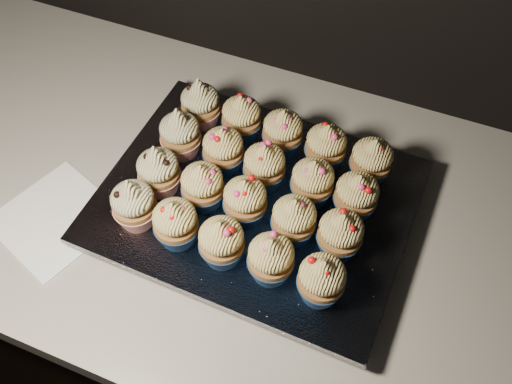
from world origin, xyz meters
TOP-DOWN VIEW (x-y plane):
  - cabinet at (0.00, 1.70)m, footprint 2.40×0.60m
  - worktop at (0.00, 1.70)m, footprint 2.44×0.64m
  - napkin at (-0.13, 1.56)m, footprint 0.20×0.20m
  - baking_tray at (0.14, 1.69)m, footprint 0.42×0.33m
  - foil_lining at (0.14, 1.69)m, footprint 0.46×0.36m
  - cupcake_0 at (-0.00, 1.59)m, footprint 0.06×0.06m
  - cupcake_1 at (0.06, 1.58)m, footprint 0.06×0.06m
  - cupcake_2 at (0.13, 1.58)m, footprint 0.06×0.06m
  - cupcake_3 at (0.20, 1.58)m, footprint 0.06×0.06m
  - cupcake_4 at (0.27, 1.58)m, footprint 0.06×0.06m
  - cupcake_5 at (0.00, 1.65)m, footprint 0.06×0.06m
  - cupcake_6 at (0.07, 1.65)m, footprint 0.06×0.06m
  - cupcake_7 at (0.14, 1.65)m, footprint 0.06×0.06m
  - cupcake_8 at (0.21, 1.65)m, footprint 0.06×0.06m
  - cupcake_9 at (0.28, 1.65)m, footprint 0.06×0.06m
  - cupcake_10 at (-0.00, 1.73)m, footprint 0.06×0.06m
  - cupcake_11 at (0.07, 1.73)m, footprint 0.06×0.06m
  - cupcake_12 at (0.14, 1.72)m, footprint 0.06×0.06m
  - cupcake_13 at (0.21, 1.72)m, footprint 0.06×0.06m
  - cupcake_14 at (0.28, 1.72)m, footprint 0.06×0.06m
  - cupcake_15 at (-0.00, 1.80)m, footprint 0.06×0.06m
  - cupcake_16 at (0.07, 1.80)m, footprint 0.06×0.06m
  - cupcake_17 at (0.14, 1.79)m, footprint 0.06×0.06m
  - cupcake_18 at (0.21, 1.79)m, footprint 0.06×0.06m
  - cupcake_19 at (0.28, 1.79)m, footprint 0.06×0.06m

SIDE VIEW (x-z plane):
  - cabinet at x=0.00m, z-range 0.00..0.86m
  - worktop at x=0.00m, z-range 0.86..0.90m
  - napkin at x=-0.13m, z-range 0.90..0.90m
  - baking_tray at x=0.14m, z-range 0.90..0.92m
  - foil_lining at x=0.14m, z-range 0.92..0.93m
  - cupcake_1 at x=0.06m, z-range 0.93..1.01m
  - cupcake_2 at x=0.13m, z-range 0.93..1.01m
  - cupcake_3 at x=0.20m, z-range 0.93..1.01m
  - cupcake_4 at x=0.27m, z-range 0.93..1.01m
  - cupcake_6 at x=0.07m, z-range 0.93..1.01m
  - cupcake_7 at x=0.14m, z-range 0.93..1.01m
  - cupcake_8 at x=0.21m, z-range 0.93..1.01m
  - cupcake_9 at x=0.28m, z-range 0.93..1.01m
  - cupcake_11 at x=0.07m, z-range 0.93..1.01m
  - cupcake_12 at x=0.14m, z-range 0.93..1.01m
  - cupcake_13 at x=0.21m, z-range 0.93..1.01m
  - cupcake_14 at x=0.28m, z-range 0.93..1.01m
  - cupcake_16 at x=0.07m, z-range 0.93..1.01m
  - cupcake_17 at x=0.14m, z-range 0.93..1.01m
  - cupcake_18 at x=0.21m, z-range 0.93..1.01m
  - cupcake_19 at x=0.28m, z-range 0.93..1.01m
  - cupcake_0 at x=0.00m, z-range 0.93..1.02m
  - cupcake_5 at x=0.00m, z-range 0.93..1.02m
  - cupcake_10 at x=0.00m, z-range 0.93..1.02m
  - cupcake_15 at x=0.00m, z-range 0.93..1.02m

